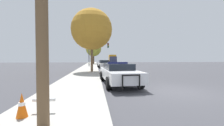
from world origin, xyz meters
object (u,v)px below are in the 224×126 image
object	(u,v)px
fire_hydrant	(44,98)
box_truck	(112,59)
police_car	(118,73)
tree_sidewalk_near	(92,29)
car_background_midblock	(104,64)
tree_sidewalk_far	(94,49)
traffic_light	(97,49)
traffic_cone	(22,105)

from	to	relation	value
fire_hydrant	box_truck	xyz separation A→B (m)	(7.28, 46.40, 1.02)
fire_hydrant	box_truck	world-z (taller)	box_truck
police_car	box_truck	world-z (taller)	box_truck
box_truck	tree_sidewalk_near	bearing A→B (deg)	81.22
car_background_midblock	tree_sidewalk_far	xyz separation A→B (m)	(-1.94, 16.61, 3.68)
fire_hydrant	tree_sidewalk_near	distance (m)	13.96
traffic_light	tree_sidewalk_near	size ratio (longest dim) A/B	0.64
traffic_light	police_car	bearing A→B (deg)	-86.94
tree_sidewalk_near	car_background_midblock	bearing A→B (deg)	77.81
fire_hydrant	tree_sidewalk_near	world-z (taller)	tree_sidewalk_near
tree_sidewalk_near	tree_sidewalk_far	distance (m)	25.15
box_truck	tree_sidewalk_far	xyz separation A→B (m)	(-6.32, -8.08, 2.85)
car_background_midblock	tree_sidewalk_near	world-z (taller)	tree_sidewalk_near
traffic_light	box_truck	distance (m)	22.12
car_background_midblock	tree_sidewalk_near	bearing A→B (deg)	-106.67
traffic_light	traffic_cone	world-z (taller)	traffic_light
fire_hydrant	box_truck	size ratio (longest dim) A/B	0.11
traffic_light	box_truck	size ratio (longest dim) A/B	0.70
police_car	tree_sidewalk_near	xyz separation A→B (m)	(-1.89, 8.06, 4.29)
traffic_light	car_background_midblock	world-z (taller)	traffic_light
fire_hydrant	traffic_cone	size ratio (longest dim) A/B	1.18
box_truck	tree_sidewalk_far	bearing A→B (deg)	53.80
police_car	fire_hydrant	world-z (taller)	police_car
traffic_light	tree_sidewalk_far	size ratio (longest dim) A/B	0.72
box_truck	traffic_cone	size ratio (longest dim) A/B	10.45
fire_hydrant	traffic_light	size ratio (longest dim) A/B	0.16
police_car	traffic_cone	world-z (taller)	police_car
fire_hydrant	tree_sidewalk_near	size ratio (longest dim) A/B	0.10
box_truck	tree_sidewalk_near	size ratio (longest dim) A/B	0.92
tree_sidewalk_far	traffic_light	bearing A→B (deg)	-86.05
box_truck	traffic_cone	bearing A→B (deg)	82.45
fire_hydrant	box_truck	distance (m)	46.98
police_car	car_background_midblock	distance (m)	16.60
car_background_midblock	traffic_cone	bearing A→B (deg)	-103.10
fire_hydrant	traffic_light	bearing A→B (deg)	85.72
tree_sidewalk_near	traffic_cone	distance (m)	14.34
traffic_light	traffic_cone	size ratio (longest dim) A/B	7.28
fire_hydrant	tree_sidewalk_far	distance (m)	38.53
traffic_light	traffic_cone	distance (m)	25.65
box_truck	traffic_light	bearing A→B (deg)	77.65
traffic_light	tree_sidewalk_far	bearing A→B (deg)	93.95
fire_hydrant	box_truck	bearing A→B (deg)	81.09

